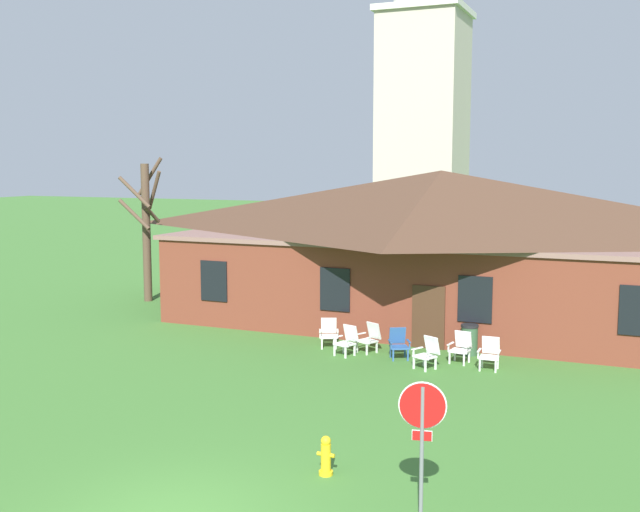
% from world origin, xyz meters
% --- Properties ---
extents(brick_building, '(20.10, 10.40, 5.81)m').
position_xyz_m(brick_building, '(0.00, 18.48, 2.96)').
color(brick_building, brown).
rests_on(brick_building, ground).
extents(dome_tower, '(5.18, 5.18, 21.05)m').
position_xyz_m(dome_tower, '(-5.30, 35.08, 9.70)').
color(dome_tower, '#BCB29E').
rests_on(dome_tower, ground).
extents(stop_sign, '(0.79, 0.20, 2.50)m').
position_xyz_m(stop_sign, '(3.96, 1.46, 1.77)').
color(stop_sign, slate).
rests_on(stop_sign, ground).
extents(lawn_chair_by_porch, '(0.79, 0.83, 0.96)m').
position_xyz_m(lawn_chair_by_porch, '(-2.20, 12.37, 0.50)').
color(lawn_chair_by_porch, silver).
rests_on(lawn_chair_by_porch, ground).
extents(lawn_chair_near_door, '(0.76, 0.82, 0.96)m').
position_xyz_m(lawn_chair_near_door, '(-1.25, 11.59, 0.50)').
color(lawn_chair_near_door, white).
rests_on(lawn_chair_near_door, ground).
extents(lawn_chair_left_end, '(0.81, 0.85, 0.96)m').
position_xyz_m(lawn_chair_left_end, '(-0.72, 12.24, 0.50)').
color(lawn_chair_left_end, silver).
rests_on(lawn_chair_left_end, ground).
extents(lawn_chair_middle, '(0.82, 0.85, 0.96)m').
position_xyz_m(lawn_chair_middle, '(0.37, 11.86, 0.50)').
color(lawn_chair_middle, '#2D5693').
rests_on(lawn_chair_middle, ground).
extents(lawn_chair_right_end, '(0.81, 0.85, 0.96)m').
position_xyz_m(lawn_chair_right_end, '(1.52, 11.07, 0.50)').
color(lawn_chair_right_end, white).
rests_on(lawn_chair_right_end, ground).
extents(lawn_chair_far_side, '(0.70, 0.74, 0.96)m').
position_xyz_m(lawn_chair_far_side, '(2.28, 12.15, 0.50)').
color(lawn_chair_far_side, white).
rests_on(lawn_chair_far_side, ground).
extents(lawn_chair_under_eave, '(0.66, 0.68, 0.96)m').
position_xyz_m(lawn_chair_under_eave, '(3.23, 11.73, 0.50)').
color(lawn_chair_under_eave, white).
rests_on(lawn_chair_under_eave, ground).
extents(bare_tree_beside_building, '(1.67, 1.62, 6.36)m').
position_xyz_m(bare_tree_beside_building, '(-12.81, 17.01, 3.41)').
color(bare_tree_beside_building, brown).
rests_on(bare_tree_beside_building, ground).
extents(fire_hydrant, '(0.36, 0.28, 0.79)m').
position_xyz_m(fire_hydrant, '(1.68, 2.77, 0.38)').
color(fire_hydrant, gold).
rests_on(fire_hydrant, ground).
extents(trash_bin, '(0.56, 0.56, 0.98)m').
position_xyz_m(trash_bin, '(2.32, 13.18, 0.50)').
color(trash_bin, '#335638').
rests_on(trash_bin, ground).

